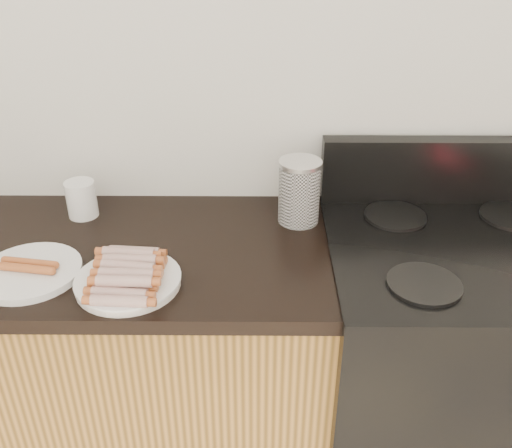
{
  "coord_description": "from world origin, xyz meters",
  "views": [
    {
      "loc": [
        0.21,
        0.38,
        1.72
      ],
      "look_at": [
        0.2,
        1.62,
        1.02
      ],
      "focal_mm": 40.0,
      "sensor_mm": 36.0,
      "label": 1
    }
  ],
  "objects_px": {
    "canister": "(299,191)",
    "main_plate": "(128,282)",
    "stove": "(444,374)",
    "side_plate": "(30,272)",
    "mug": "(81,199)"
  },
  "relations": [
    {
      "from": "main_plate",
      "to": "side_plate",
      "type": "xyz_separation_m",
      "value": [
        -0.26,
        0.04,
        0.0
      ]
    },
    {
      "from": "stove",
      "to": "canister",
      "type": "height_order",
      "value": "canister"
    },
    {
      "from": "stove",
      "to": "canister",
      "type": "bearing_deg",
      "value": 159.6
    },
    {
      "from": "main_plate",
      "to": "canister",
      "type": "relative_size",
      "value": 1.35
    },
    {
      "from": "main_plate",
      "to": "side_plate",
      "type": "height_order",
      "value": "side_plate"
    },
    {
      "from": "side_plate",
      "to": "canister",
      "type": "bearing_deg",
      "value": 22.51
    },
    {
      "from": "side_plate",
      "to": "canister",
      "type": "relative_size",
      "value": 1.36
    },
    {
      "from": "canister",
      "to": "main_plate",
      "type": "bearing_deg",
      "value": -142.98
    },
    {
      "from": "stove",
      "to": "main_plate",
      "type": "bearing_deg",
      "value": -169.92
    },
    {
      "from": "main_plate",
      "to": "canister",
      "type": "bearing_deg",
      "value": 37.02
    },
    {
      "from": "stove",
      "to": "side_plate",
      "type": "height_order",
      "value": "side_plate"
    },
    {
      "from": "stove",
      "to": "main_plate",
      "type": "height_order",
      "value": "main_plate"
    },
    {
      "from": "stove",
      "to": "side_plate",
      "type": "xyz_separation_m",
      "value": [
        -1.14,
        -0.12,
        0.45
      ]
    },
    {
      "from": "mug",
      "to": "side_plate",
      "type": "bearing_deg",
      "value": -99.42
    },
    {
      "from": "stove",
      "to": "canister",
      "type": "xyz_separation_m",
      "value": [
        -0.45,
        0.17,
        0.54
      ]
    }
  ]
}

